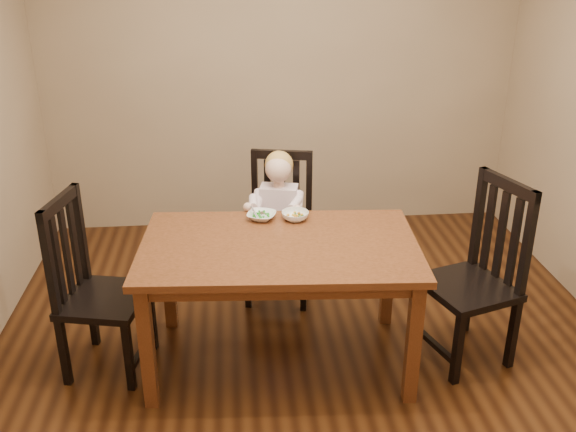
{
  "coord_description": "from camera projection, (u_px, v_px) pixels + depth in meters",
  "views": [
    {
      "loc": [
        -0.44,
        -3.39,
        2.4
      ],
      "look_at": [
        -0.1,
        0.25,
        0.8
      ],
      "focal_mm": 40.0,
      "sensor_mm": 36.0,
      "label": 1
    }
  ],
  "objects": [
    {
      "name": "room",
      "position": [
        311.0,
        143.0,
        3.55
      ],
      "size": [
        4.01,
        4.01,
        2.71
      ],
      "color": "#45240E",
      "rests_on": "ground"
    },
    {
      "name": "dining_table",
      "position": [
        279.0,
        258.0,
        3.69
      ],
      "size": [
        1.64,
        1.05,
        0.79
      ],
      "rotation": [
        0.0,
        0.0,
        -0.06
      ],
      "color": "#43250F",
      "rests_on": "room"
    },
    {
      "name": "chair_child",
      "position": [
        280.0,
        230.0,
        4.53
      ],
      "size": [
        0.53,
        0.51,
        1.04
      ],
      "rotation": [
        0.0,
        0.0,
        2.94
      ],
      "color": "black",
      "rests_on": "room"
    },
    {
      "name": "chair_left",
      "position": [
        95.0,
        289.0,
        3.71
      ],
      "size": [
        0.54,
        0.56,
        1.09
      ],
      "rotation": [
        0.0,
        0.0,
        -1.79
      ],
      "color": "black",
      "rests_on": "room"
    },
    {
      "name": "chair_right",
      "position": [
        476.0,
        276.0,
        3.81
      ],
      "size": [
        0.6,
        0.61,
        1.14
      ],
      "rotation": [
        0.0,
        0.0,
        1.89
      ],
      "color": "black",
      "rests_on": "room"
    },
    {
      "name": "toddler",
      "position": [
        279.0,
        213.0,
        4.42
      ],
      "size": [
        0.42,
        0.48,
        0.58
      ],
      "primitive_type": null,
      "rotation": [
        0.0,
        0.0,
        2.94
      ],
      "color": "white",
      "rests_on": "chair_child"
    },
    {
      "name": "bowl_peas",
      "position": [
        262.0,
        216.0,
        3.96
      ],
      "size": [
        0.22,
        0.22,
        0.04
      ],
      "primitive_type": "imported",
      "rotation": [
        0.0,
        0.0,
        -0.37
      ],
      "color": "white",
      "rests_on": "dining_table"
    },
    {
      "name": "bowl_veg",
      "position": [
        295.0,
        216.0,
        3.96
      ],
      "size": [
        0.18,
        0.18,
        0.05
      ],
      "primitive_type": "imported",
      "rotation": [
        0.0,
        0.0,
        -0.07
      ],
      "color": "white",
      "rests_on": "dining_table"
    },
    {
      "name": "fork",
      "position": [
        255.0,
        214.0,
        3.94
      ],
      "size": [
        0.06,
        0.12,
        0.05
      ],
      "rotation": [
        0.0,
        0.0,
        0.38
      ],
      "color": "silver",
      "rests_on": "bowl_peas"
    }
  ]
}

